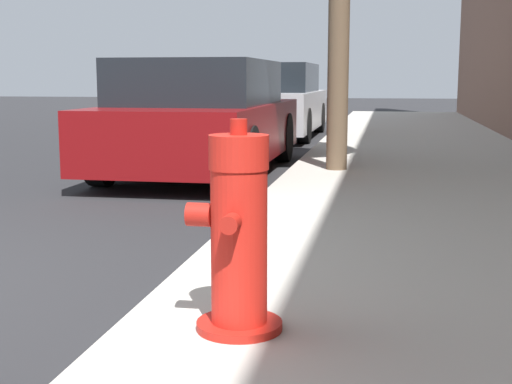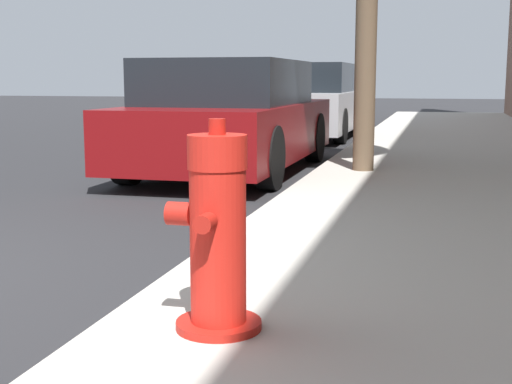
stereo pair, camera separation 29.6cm
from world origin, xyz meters
The scene contains 4 objects.
sidewalk_slab centered at (3.48, 0.00, 0.06)m, with size 3.22×40.00×0.13m.
fire_hydrant centered at (2.41, -0.37, 0.53)m, with size 0.40×0.40×0.89m.
parked_car_near centered at (0.73, 5.45, 0.68)m, with size 1.82×4.37×1.39m.
parked_car_mid centered at (0.72, 11.05, 0.71)m, with size 1.78×4.46×1.46m.
Camera 2 is at (3.29, -3.12, 1.18)m, focal length 50.00 mm.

